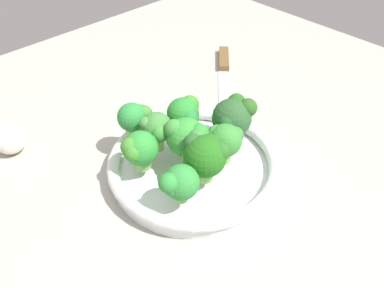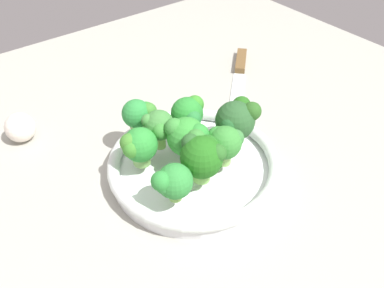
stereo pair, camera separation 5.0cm
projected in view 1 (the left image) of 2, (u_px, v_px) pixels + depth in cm
name	position (u px, v px, depth cm)	size (l,w,h in cm)	color
ground_plane	(210.00, 190.00, 65.75)	(130.00, 130.00, 2.50)	#AAAB9E
bowl	(192.00, 166.00, 65.59)	(27.91, 27.91, 3.59)	white
broccoli_floret_0	(179.00, 183.00, 55.35)	(6.06, 5.13, 6.02)	#90C958
broccoli_floret_1	(187.00, 137.00, 61.65)	(6.17, 7.23, 7.27)	#8FC36A
broccoli_floret_2	(157.00, 129.00, 63.30)	(4.97, 5.56, 6.85)	#8EC85C
broccoli_floret_3	(206.00, 155.00, 58.41)	(6.50, 6.68, 7.56)	#80C357
broccoli_floret_4	(135.00, 118.00, 65.95)	(5.61, 4.82, 6.64)	#9FD06C
broccoli_floret_5	(225.00, 140.00, 61.67)	(5.54, 5.94, 6.68)	#93CA65
broccoli_floret_6	(139.00, 150.00, 60.50)	(5.86, 5.41, 6.40)	#7CB25B
broccoli_floret_7	(185.00, 114.00, 66.53)	(6.02, 6.19, 6.87)	#76B55F
broccoli_floret_8	(233.00, 117.00, 65.49)	(7.33, 6.49, 7.47)	#89C958
knife	(224.00, 70.00, 91.30)	(20.90, 20.10, 1.50)	silver
garlic_bulb	(9.00, 139.00, 69.48)	(5.34, 5.34, 5.34)	white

